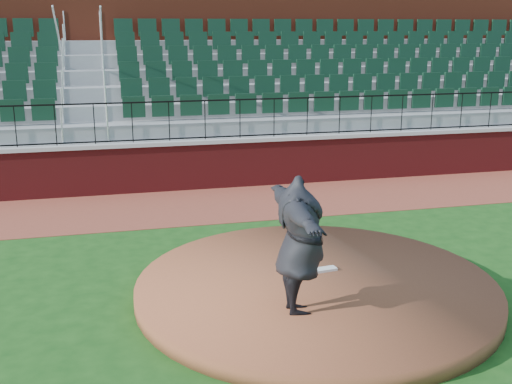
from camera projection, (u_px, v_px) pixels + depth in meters
ground at (278, 294)px, 10.00m from camera, size 90.00×90.00×0.00m
warning_track at (217, 204)px, 15.07m from camera, size 34.00×3.20×0.01m
field_wall at (206, 166)px, 16.42m from camera, size 34.00×0.35×1.20m
wall_cap at (205, 141)px, 16.25m from camera, size 34.00×0.45×0.10m
wall_railing at (205, 120)px, 16.11m from camera, size 34.00×0.05×1.00m
seating_stands at (190, 90)px, 18.54m from camera, size 34.00×5.10×4.60m
concourse_wall at (178, 69)px, 21.05m from camera, size 34.00×0.50×5.50m
pitchers_mound at (316, 288)px, 9.92m from camera, size 5.68×5.68×0.25m
pitching_rubber at (318, 270)px, 10.24m from camera, size 0.66×0.24×0.04m
pitcher at (300, 245)px, 8.57m from camera, size 0.82×2.46×1.97m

